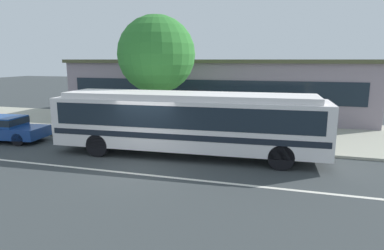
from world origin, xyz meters
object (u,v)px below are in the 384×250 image
Objects in this scene: sedan_behind_bus at (1,127)px; street_tree_near_stop at (156,55)px; pedestrian_waiting_near_sign at (126,115)px; bus_stop_sign at (316,116)px; transit_bus at (188,120)px.

street_tree_near_stop is (7.20, 3.85, 3.71)m from sedan_behind_bus.
street_tree_near_stop is at bearing 28.12° from sedan_behind_bus.
pedestrian_waiting_near_sign is 3.78m from street_tree_near_stop.
street_tree_near_stop is at bearing 18.94° from pedestrian_waiting_near_sign.
street_tree_near_stop is (-8.30, 1.59, 2.74)m from bus_stop_sign.
street_tree_near_stop is (-2.89, 3.67, 2.83)m from transit_bus.
pedestrian_waiting_near_sign is at bearing 30.72° from sedan_behind_bus.
sedan_behind_bus is 15.69m from bus_stop_sign.
pedestrian_waiting_near_sign is (5.48, 3.26, 0.40)m from sedan_behind_bus.
bus_stop_sign reaches higher than pedestrian_waiting_near_sign.
transit_bus reaches higher than bus_stop_sign.
pedestrian_waiting_near_sign is 10.08m from bus_stop_sign.
bus_stop_sign is (15.49, 2.25, 0.97)m from sedan_behind_bus.
transit_bus is 6.92× the size of pedestrian_waiting_near_sign.
bus_stop_sign is 0.38× the size of street_tree_near_stop.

